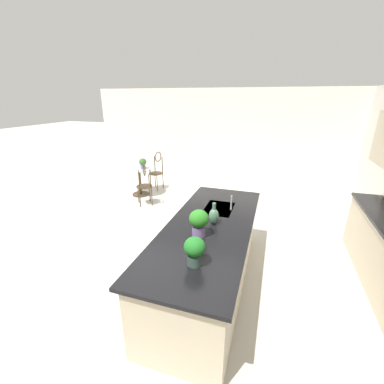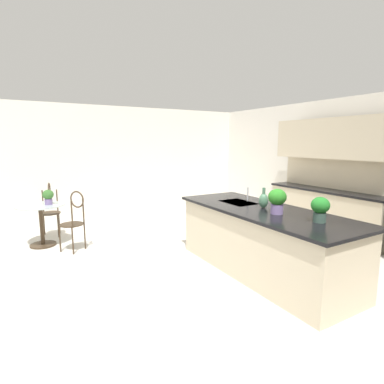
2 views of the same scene
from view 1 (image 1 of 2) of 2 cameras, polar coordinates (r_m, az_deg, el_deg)
name	(u,v)px [view 1 (image 1 of 2)]	position (r m, az deg, el deg)	size (l,w,h in m)	color
ground_plane	(162,260)	(4.29, -6.79, -14.74)	(40.00, 40.00, 0.00)	beige
wall_left_window	(221,138)	(7.66, 6.38, 11.94)	(0.12, 7.80, 2.70)	silver
kitchen_island	(209,255)	(3.56, 3.73, -13.79)	(2.80, 1.06, 0.92)	beige
bistro_table	(140,179)	(6.86, -11.55, 2.91)	(0.80, 0.80, 0.74)	#3D2D1E
chair_near_window	(157,169)	(7.25, -7.85, 5.11)	(0.51, 0.45, 1.04)	#3D2D1E
chair_by_island	(144,183)	(6.12, -10.53, 2.09)	(0.53, 0.53, 1.04)	#3D2D1E
sink_faucet	(231,203)	(3.73, 8.73, -2.38)	(0.02, 0.02, 0.22)	#B2B5BA
potted_plant_on_table	(143,163)	(6.66, -10.88, 6.39)	(0.19, 0.19, 0.26)	#7A669E
potted_plant_counter_far	(195,250)	(2.51, 0.57, -12.68)	(0.21, 0.21, 0.29)	#385147
potted_plant_counter_near	(199,221)	(2.99, 1.55, -6.53)	(0.23, 0.23, 0.33)	#7A669E
vase_on_counter	(214,216)	(3.31, 4.87, -5.31)	(0.13, 0.13, 0.29)	#4C7A5B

